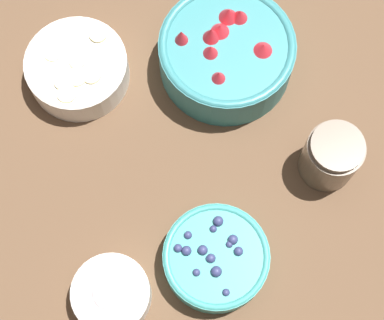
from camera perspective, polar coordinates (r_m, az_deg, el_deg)
The scene contains 6 objects.
ground_plane at distance 1.00m, azimuth -3.67°, elevation -1.69°, with size 4.00×4.00×0.00m, color brown.
bowl_strawberries at distance 1.03m, azimuth 3.08°, elevation 9.51°, with size 0.22×0.22×0.10m.
bowl_blueberries at distance 0.94m, azimuth 2.13°, elevation -8.69°, with size 0.15×0.15×0.06m.
bowl_bananas at distance 1.05m, azimuth -10.16°, elevation 8.07°, with size 0.16×0.16×0.06m.
bowl_cream at distance 0.94m, azimuth -7.18°, elevation -11.72°, with size 0.11×0.11×0.06m.
jar_chocolate at distance 0.99m, azimuth 12.23°, elevation 0.27°, with size 0.09×0.09×0.10m.
Camera 1 is at (0.13, -0.27, 0.96)m, focal length 60.00 mm.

